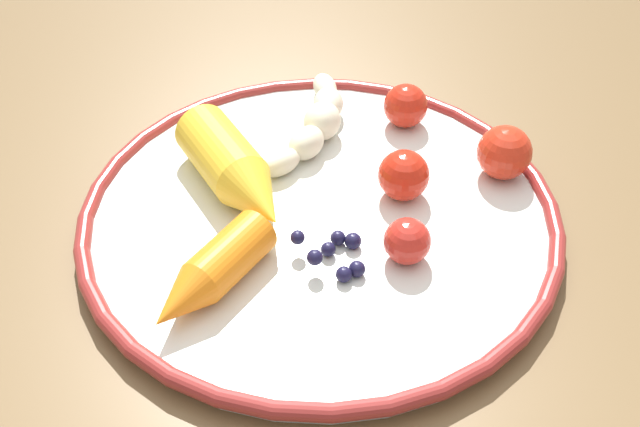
# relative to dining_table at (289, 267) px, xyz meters

# --- Properties ---
(dining_table) EXTENTS (1.25, 0.89, 0.75)m
(dining_table) POSITION_rel_dining_table_xyz_m (0.00, 0.00, 0.00)
(dining_table) COLOR brown
(dining_table) RESTS_ON ground_plane
(plate) EXTENTS (0.35, 0.35, 0.02)m
(plate) POSITION_rel_dining_table_xyz_m (0.03, 0.03, 0.09)
(plate) COLOR silver
(plate) RESTS_ON dining_table
(banana) EXTENTS (0.15, 0.06, 0.03)m
(banana) POSITION_rel_dining_table_xyz_m (-0.06, 0.01, 0.10)
(banana) COLOR #EAE5C3
(banana) RESTS_ON plate
(carrot_orange) EXTENTS (0.11, 0.07, 0.03)m
(carrot_orange) POSITION_rel_dining_table_xyz_m (0.12, -0.03, 0.11)
(carrot_orange) COLOR orange
(carrot_orange) RESTS_ON plate
(carrot_yellow) EXTENTS (0.12, 0.11, 0.04)m
(carrot_yellow) POSITION_rel_dining_table_xyz_m (0.02, -0.03, 0.11)
(carrot_yellow) COLOR yellow
(carrot_yellow) RESTS_ON plate
(blueberry_pile) EXTENTS (0.04, 0.05, 0.02)m
(blueberry_pile) POSITION_rel_dining_table_xyz_m (0.08, 0.05, 0.10)
(blueberry_pile) COLOR #191638
(blueberry_pile) RESTS_ON plate
(tomato_near) EXTENTS (0.03, 0.03, 0.03)m
(tomato_near) POSITION_rel_dining_table_xyz_m (0.07, 0.10, 0.11)
(tomato_near) COLOR red
(tomato_near) RESTS_ON plate
(tomato_mid) EXTENTS (0.04, 0.04, 0.04)m
(tomato_mid) POSITION_rel_dining_table_xyz_m (-0.04, 0.16, 0.11)
(tomato_mid) COLOR red
(tomato_mid) RESTS_ON plate
(tomato_far) EXTENTS (0.04, 0.04, 0.04)m
(tomato_far) POSITION_rel_dining_table_xyz_m (0.00, 0.09, 0.11)
(tomato_far) COLOR red
(tomato_far) RESTS_ON plate
(tomato_extra) EXTENTS (0.04, 0.04, 0.04)m
(tomato_extra) POSITION_rel_dining_table_xyz_m (-0.09, 0.08, 0.11)
(tomato_extra) COLOR red
(tomato_extra) RESTS_ON plate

